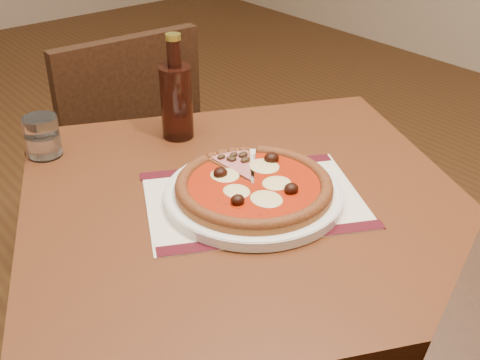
{
  "coord_description": "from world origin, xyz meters",
  "views": [
    {
      "loc": [
        -0.95,
        -1.72,
        1.33
      ],
      "look_at": [
        -0.36,
        -0.98,
        0.78
      ],
      "focal_mm": 45.0,
      "sensor_mm": 36.0,
      "label": 1
    }
  ],
  "objects_px": {
    "pizza": "(254,185)",
    "bottle": "(176,98)",
    "plate": "(254,195)",
    "water_glass": "(42,136)",
    "chair_far": "(121,152)",
    "table": "(247,244)"
  },
  "relations": [
    {
      "from": "table",
      "to": "water_glass",
      "type": "distance_m",
      "value": 0.47
    },
    {
      "from": "pizza",
      "to": "water_glass",
      "type": "distance_m",
      "value": 0.46
    },
    {
      "from": "plate",
      "to": "table",
      "type": "bearing_deg",
      "value": 121.72
    },
    {
      "from": "pizza",
      "to": "bottle",
      "type": "height_order",
      "value": "bottle"
    },
    {
      "from": "plate",
      "to": "bottle",
      "type": "distance_m",
      "value": 0.32
    },
    {
      "from": "chair_far",
      "to": "plate",
      "type": "xyz_separation_m",
      "value": [
        -0.12,
        -0.76,
        0.26
      ]
    },
    {
      "from": "pizza",
      "to": "water_glass",
      "type": "height_order",
      "value": "water_glass"
    },
    {
      "from": "bottle",
      "to": "plate",
      "type": "bearing_deg",
      "value": -97.52
    },
    {
      "from": "table",
      "to": "bottle",
      "type": "xyz_separation_m",
      "value": [
        0.05,
        0.29,
        0.19
      ]
    },
    {
      "from": "chair_far",
      "to": "plate",
      "type": "bearing_deg",
      "value": 83.85
    },
    {
      "from": "chair_far",
      "to": "pizza",
      "type": "xyz_separation_m",
      "value": [
        -0.12,
        -0.76,
        0.28
      ]
    },
    {
      "from": "table",
      "to": "pizza",
      "type": "xyz_separation_m",
      "value": [
        0.01,
        -0.01,
        0.13
      ]
    },
    {
      "from": "water_glass",
      "to": "bottle",
      "type": "bearing_deg",
      "value": -20.29
    },
    {
      "from": "table",
      "to": "bottle",
      "type": "bearing_deg",
      "value": 80.89
    },
    {
      "from": "water_glass",
      "to": "bottle",
      "type": "xyz_separation_m",
      "value": [
        0.26,
        -0.1,
        0.05
      ]
    },
    {
      "from": "table",
      "to": "pizza",
      "type": "bearing_deg",
      "value": -58.57
    },
    {
      "from": "plate",
      "to": "bottle",
      "type": "xyz_separation_m",
      "value": [
        0.04,
        0.3,
        0.08
      ]
    },
    {
      "from": "plate",
      "to": "bottle",
      "type": "bearing_deg",
      "value": 82.48
    },
    {
      "from": "table",
      "to": "pizza",
      "type": "relative_size",
      "value": 3.75
    },
    {
      "from": "pizza",
      "to": "chair_far",
      "type": "bearing_deg",
      "value": 80.87
    },
    {
      "from": "plate",
      "to": "water_glass",
      "type": "distance_m",
      "value": 0.46
    },
    {
      "from": "chair_far",
      "to": "pizza",
      "type": "height_order",
      "value": "chair_far"
    }
  ]
}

